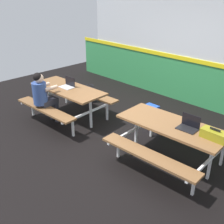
# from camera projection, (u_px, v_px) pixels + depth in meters

# --- Properties ---
(ground_plane) EXTENTS (10.00, 10.00, 0.02)m
(ground_plane) POSITION_uv_depth(u_px,v_px,m) (112.00, 136.00, 5.73)
(ground_plane) COLOR black
(accent_backdrop) EXTENTS (8.00, 0.14, 2.60)m
(accent_backdrop) POSITION_uv_depth(u_px,v_px,m) (189.00, 55.00, 6.90)
(accent_backdrop) COLOR #338C4C
(accent_backdrop) RESTS_ON ground
(picnic_table_left) EXTENTS (1.87, 1.64, 0.74)m
(picnic_table_left) POSITION_uv_depth(u_px,v_px,m) (68.00, 95.00, 6.27)
(picnic_table_left) COLOR brown
(picnic_table_left) RESTS_ON ground
(picnic_table_right) EXTENTS (1.87, 1.64, 0.74)m
(picnic_table_right) POSITION_uv_depth(u_px,v_px,m) (171.00, 133.00, 4.68)
(picnic_table_right) COLOR brown
(picnic_table_right) RESTS_ON ground
(student_nearer) EXTENTS (0.38, 0.53, 1.21)m
(student_nearer) POSITION_uv_depth(u_px,v_px,m) (43.00, 94.00, 5.93)
(student_nearer) COLOR #2D2D38
(student_nearer) RESTS_ON ground
(laptop_silver) EXTENTS (0.33, 0.24, 0.22)m
(laptop_silver) POSITION_uv_depth(u_px,v_px,m) (68.00, 85.00, 6.23)
(laptop_silver) COLOR silver
(laptop_silver) RESTS_ON picnic_table_left
(laptop_dark) EXTENTS (0.33, 0.24, 0.22)m
(laptop_dark) POSITION_uv_depth(u_px,v_px,m) (188.00, 126.00, 4.44)
(laptop_dark) COLOR black
(laptop_dark) RESTS_ON picnic_table_right
(toolbox_grey) EXTENTS (0.40, 0.18, 0.18)m
(toolbox_grey) POSITION_uv_depth(u_px,v_px,m) (214.00, 135.00, 4.14)
(toolbox_grey) COLOR olive
(toolbox_grey) RESTS_ON picnic_table_right
(backpack_dark) EXTENTS (0.30, 0.22, 0.44)m
(backpack_dark) POSITION_uv_depth(u_px,v_px,m) (152.00, 115.00, 6.16)
(backpack_dark) COLOR #1E47B2
(backpack_dark) RESTS_ON ground
(tote_bag_bright) EXTENTS (0.34, 0.21, 0.43)m
(tote_bag_bright) POSITION_uv_depth(u_px,v_px,m) (90.00, 94.00, 7.38)
(tote_bag_bright) COLOR black
(tote_bag_bright) RESTS_ON ground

